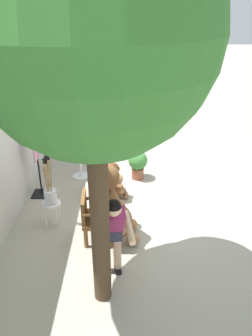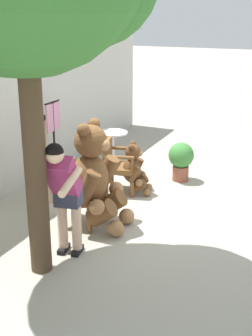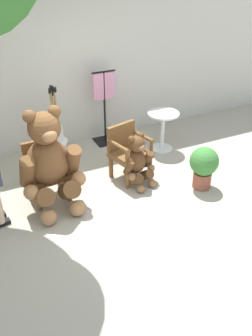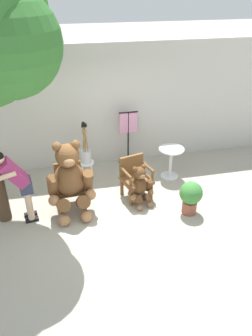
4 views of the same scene
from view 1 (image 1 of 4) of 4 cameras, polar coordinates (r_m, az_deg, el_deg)
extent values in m
plane|color=#A8A091|center=(6.41, 2.04, -8.31)|extent=(60.00, 60.00, 0.00)
cube|color=beige|center=(6.12, -20.83, 3.08)|extent=(10.00, 0.16, 2.80)
cube|color=brown|center=(5.65, -4.84, -8.78)|extent=(0.59, 0.55, 0.07)
cylinder|color=brown|center=(5.59, -2.61, -11.93)|extent=(0.07, 0.07, 0.37)
cylinder|color=brown|center=(5.96, -2.67, -9.18)|extent=(0.07, 0.07, 0.37)
cylinder|color=brown|center=(5.61, -7.00, -12.00)|extent=(0.07, 0.07, 0.37)
cylinder|color=brown|center=(5.97, -6.75, -9.25)|extent=(0.07, 0.07, 0.37)
cube|color=brown|center=(5.52, -7.34, -6.74)|extent=(0.52, 0.09, 0.42)
cylinder|color=brown|center=(5.30, -5.01, -8.09)|extent=(0.08, 0.48, 0.06)
cylinder|color=brown|center=(5.36, -2.69, -9.01)|extent=(0.05, 0.05, 0.22)
cylinder|color=brown|center=(5.72, -4.89, -5.24)|extent=(0.08, 0.48, 0.06)
cylinder|color=brown|center=(5.77, -2.75, -6.12)|extent=(0.05, 0.05, 0.22)
cube|color=brown|center=(6.77, -3.95, -2.24)|extent=(0.67, 0.64, 0.07)
cylinder|color=brown|center=(6.72, -1.77, -4.59)|extent=(0.07, 0.07, 0.37)
cylinder|color=brown|center=(7.11, -2.57, -2.72)|extent=(0.07, 0.07, 0.37)
cylinder|color=brown|center=(6.66, -5.31, -5.03)|extent=(0.07, 0.07, 0.37)
cylinder|color=brown|center=(7.05, -5.92, -3.12)|extent=(0.07, 0.07, 0.37)
cube|color=brown|center=(6.63, -5.97, -0.61)|extent=(0.52, 0.19, 0.42)
cylinder|color=brown|center=(6.44, -3.62, -1.29)|extent=(0.17, 0.48, 0.06)
cylinder|color=brown|center=(6.52, -1.78, -1.94)|extent=(0.05, 0.05, 0.22)
cylinder|color=brown|center=(6.88, -4.40, 0.60)|extent=(0.17, 0.48, 0.06)
cylinder|color=brown|center=(6.96, -2.67, -0.03)|extent=(0.05, 0.05, 0.22)
ellipsoid|color=brown|center=(5.49, -3.69, -6.53)|extent=(0.63, 0.54, 0.69)
sphere|color=brown|center=(5.22, -3.48, -1.60)|extent=(0.44, 0.44, 0.44)
ellipsoid|color=#A47148|center=(5.23, -1.43, -1.87)|extent=(0.22, 0.17, 0.16)
sphere|color=black|center=(5.23, -1.43, -1.76)|extent=(0.06, 0.06, 0.06)
sphere|color=brown|center=(4.98, -3.81, -0.61)|extent=(0.17, 0.17, 0.17)
sphere|color=brown|center=(5.28, -3.79, 1.03)|extent=(0.17, 0.17, 0.17)
cylinder|color=brown|center=(5.22, -2.43, -8.44)|extent=(0.22, 0.39, 0.52)
sphere|color=#A47148|center=(5.35, -0.86, -10.53)|extent=(0.21, 0.21, 0.21)
cylinder|color=brown|center=(5.76, -2.53, -4.74)|extent=(0.22, 0.39, 0.52)
sphere|color=#A47148|center=(5.90, -1.13, -6.54)|extent=(0.21, 0.21, 0.21)
cylinder|color=brown|center=(5.56, -0.92, -10.76)|extent=(0.28, 0.44, 0.41)
sphere|color=#A47148|center=(5.67, 1.26, -12.29)|extent=(0.22, 0.22, 0.22)
cylinder|color=brown|center=(5.85, -1.06, -8.56)|extent=(0.28, 0.44, 0.41)
sphere|color=#A47148|center=(5.99, 0.97, -9.84)|extent=(0.22, 0.22, 0.22)
ellipsoid|color=brown|center=(6.77, -2.43, -2.39)|extent=(0.41, 0.37, 0.40)
sphere|color=brown|center=(6.63, -2.31, -0.05)|extent=(0.25, 0.25, 0.25)
ellipsoid|color=#8C603D|center=(6.66, -1.40, -0.09)|extent=(0.14, 0.12, 0.09)
sphere|color=black|center=(6.66, -1.40, -0.04)|extent=(0.04, 0.04, 0.04)
sphere|color=brown|center=(6.50, -2.27, 0.42)|extent=(0.10, 0.10, 0.10)
sphere|color=brown|center=(6.67, -2.61, 1.12)|extent=(0.10, 0.10, 0.10)
cylinder|color=brown|center=(6.63, -1.53, -3.08)|extent=(0.16, 0.24, 0.30)
sphere|color=#8C603D|center=(6.70, -0.83, -4.02)|extent=(0.12, 0.12, 0.12)
cylinder|color=brown|center=(6.94, -2.21, -1.60)|extent=(0.16, 0.24, 0.30)
sphere|color=#8C603D|center=(7.03, -1.57, -2.44)|extent=(0.12, 0.12, 0.12)
cylinder|color=brown|center=(6.82, -1.00, -4.25)|extent=(0.20, 0.28, 0.23)
sphere|color=#8C603D|center=(6.89, 0.00, -4.93)|extent=(0.13, 0.13, 0.13)
cylinder|color=brown|center=(7.00, -1.40, -3.38)|extent=(0.20, 0.28, 0.23)
sphere|color=#8C603D|center=(7.08, -0.46, -3.97)|extent=(0.13, 0.13, 0.13)
cube|color=black|center=(5.26, -3.50, -17.23)|extent=(0.25, 0.13, 0.06)
cylinder|color=beige|center=(4.96, -3.64, -13.56)|extent=(0.12, 0.12, 0.82)
cube|color=black|center=(5.27, -1.46, -17.03)|extent=(0.25, 0.13, 0.06)
cylinder|color=beige|center=(4.98, -1.52, -13.36)|extent=(0.12, 0.12, 0.82)
cube|color=#33384C|center=(4.79, -2.65, -10.90)|extent=(0.27, 0.33, 0.24)
cube|color=#9E2D66|center=(4.50, -2.48, -9.11)|extent=(0.52, 0.40, 0.56)
sphere|color=beige|center=(4.15, -2.20, -7.04)|extent=(0.21, 0.21, 0.21)
sphere|color=black|center=(4.14, -2.21, -6.81)|extent=(0.21, 0.21, 0.21)
cylinder|color=beige|center=(4.29, 0.51, -10.25)|extent=(0.57, 0.18, 0.17)
cylinder|color=beige|center=(4.56, -4.86, -10.55)|extent=(0.24, 0.12, 0.50)
cylinder|color=white|center=(6.10, -12.88, -6.01)|extent=(0.34, 0.34, 0.03)
cylinder|color=white|center=(6.33, -13.37, -7.26)|extent=(0.04, 0.04, 0.43)
cylinder|color=white|center=(6.17, -13.76, -8.28)|extent=(0.04, 0.04, 0.43)
cylinder|color=white|center=(6.29, -11.60, -7.31)|extent=(0.04, 0.04, 0.43)
cylinder|color=white|center=(6.13, -11.94, -8.34)|extent=(0.04, 0.04, 0.43)
cylinder|color=silver|center=(6.03, -13.02, -4.85)|extent=(0.22, 0.22, 0.26)
cylinder|color=#997A47|center=(5.90, -13.39, -2.31)|extent=(0.07, 0.08, 0.70)
cylinder|color=black|center=(5.72, -13.80, 1.10)|extent=(0.05, 0.05, 0.09)
cylinder|color=#997A47|center=(5.87, -13.42, -2.04)|extent=(0.08, 0.06, 0.77)
cylinder|color=black|center=(5.68, -13.86, 1.72)|extent=(0.05, 0.05, 0.08)
cylinder|color=#997A47|center=(5.89, -12.94, -1.93)|extent=(0.08, 0.08, 0.76)
cylinder|color=black|center=(5.71, -13.36, 1.78)|extent=(0.05, 0.05, 0.09)
cylinder|color=#997A47|center=(5.85, -13.33, -2.06)|extent=(0.07, 0.13, 0.78)
cylinder|color=black|center=(5.66, -13.78, 1.79)|extent=(0.05, 0.05, 0.09)
cylinder|color=#997A47|center=(5.86, -13.75, -2.35)|extent=(0.10, 0.07, 0.73)
cylinder|color=black|center=(5.68, -14.18, 1.23)|extent=(0.05, 0.05, 0.09)
cylinder|color=silver|center=(7.55, -8.15, 3.23)|extent=(0.56, 0.56, 0.03)
cylinder|color=silver|center=(7.69, -7.98, 0.77)|extent=(0.07, 0.07, 0.69)
cylinder|color=silver|center=(7.84, -7.83, -1.40)|extent=(0.40, 0.40, 0.03)
cylinder|color=#473523|center=(4.04, -4.62, -8.01)|extent=(0.24, 0.24, 2.75)
sphere|color=#33702D|center=(3.34, -6.00, 22.56)|extent=(2.50, 2.50, 2.50)
sphere|color=#33702D|center=(3.97, 0.85, 19.69)|extent=(1.50, 1.50, 1.50)
cylinder|color=brown|center=(7.66, 2.04, -0.90)|extent=(0.28, 0.28, 0.26)
sphere|color=#3D7F38|center=(7.51, 2.08, 1.33)|extent=(0.44, 0.44, 0.44)
cube|color=black|center=(7.30, -14.39, -4.37)|extent=(0.40, 0.40, 0.02)
cylinder|color=black|center=(6.99, -15.00, 0.31)|extent=(0.04, 0.04, 1.35)
cylinder|color=black|center=(6.73, -15.67, 5.47)|extent=(0.44, 0.03, 0.03)
cube|color=pink|center=(6.82, -15.40, 3.44)|extent=(0.40, 0.03, 0.48)
camera|label=2|loc=(2.66, 94.96, -22.54)|focal=50.00mm
camera|label=3|loc=(5.51, 50.38, 13.37)|focal=40.00mm
camera|label=4|loc=(6.68, 52.02, 19.99)|focal=35.00mm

